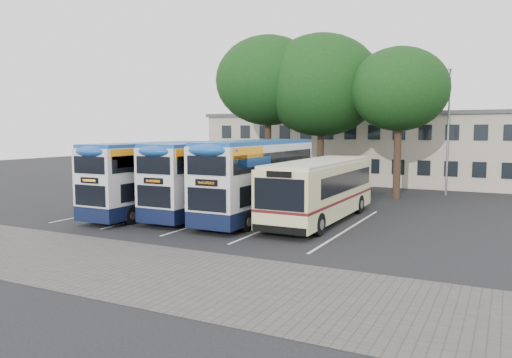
{
  "coord_description": "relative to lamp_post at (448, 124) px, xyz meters",
  "views": [
    {
      "loc": [
        9.9,
        -18.0,
        4.74
      ],
      "look_at": [
        -1.76,
        5.0,
        2.16
      ],
      "focal_mm": 35.0,
      "sensor_mm": 36.0,
      "label": 1
    }
  ],
  "objects": [
    {
      "name": "ground",
      "position": [
        -6.0,
        -19.97,
        -5.08
      ],
      "size": [
        120.0,
        120.0,
        0.0
      ],
      "primitive_type": "plane",
      "color": "black",
      "rests_on": "ground"
    },
    {
      "name": "paving_strip",
      "position": [
        -8.0,
        -24.97,
        -5.08
      ],
      "size": [
        40.0,
        6.0,
        0.01
      ],
      "primitive_type": "cube",
      "color": "#595654",
      "rests_on": "ground"
    },
    {
      "name": "bay_lines",
      "position": [
        -9.75,
        -14.97,
        -5.08
      ],
      "size": [
        14.12,
        11.0,
        0.01
      ],
      "color": "silver",
      "rests_on": "ground"
    },
    {
      "name": "depot_building",
      "position": [
        -6.0,
        7.02,
        -1.93
      ],
      "size": [
        32.4,
        8.4,
        6.2
      ],
      "color": "#B4AA91",
      "rests_on": "ground"
    },
    {
      "name": "lamp_post",
      "position": [
        0.0,
        0.0,
        0.0
      ],
      "size": [
        0.25,
        1.05,
        9.06
      ],
      "color": "gray",
      "rests_on": "ground"
    },
    {
      "name": "tree_left",
      "position": [
        -12.77,
        -3.01,
        3.35
      ],
      "size": [
        8.04,
        8.04,
        11.86
      ],
      "color": "black",
      "rests_on": "ground"
    },
    {
      "name": "tree_mid",
      "position": [
        -8.79,
        -2.15,
        2.92
      ],
      "size": [
        8.93,
        8.93,
        11.81
      ],
      "color": "black",
      "rests_on": "ground"
    },
    {
      "name": "tree_right",
      "position": [
        -2.86,
        -3.29,
        2.33
      ],
      "size": [
        6.63,
        6.63,
        10.26
      ],
      "color": "black",
      "rests_on": "ground"
    },
    {
      "name": "bus_dd_left",
      "position": [
        -13.82,
        -15.69,
        -2.88
      ],
      "size": [
        2.33,
        9.62,
        4.01
      ],
      "color": "black",
      "rests_on": "ground"
    },
    {
      "name": "bus_dd_mid",
      "position": [
        -10.87,
        -14.59,
        -2.86
      ],
      "size": [
        2.35,
        9.68,
        4.03
      ],
      "color": "black",
      "rests_on": "ground"
    },
    {
      "name": "bus_dd_right",
      "position": [
        -7.87,
        -14.55,
        -2.8
      ],
      "size": [
        2.42,
        9.97,
        4.15
      ],
      "color": "black",
      "rests_on": "ground"
    },
    {
      "name": "bus_single",
      "position": [
        -4.68,
        -13.54,
        -3.3
      ],
      "size": [
        2.68,
        10.53,
        3.14
      ],
      "color": "beige",
      "rests_on": "ground"
    }
  ]
}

